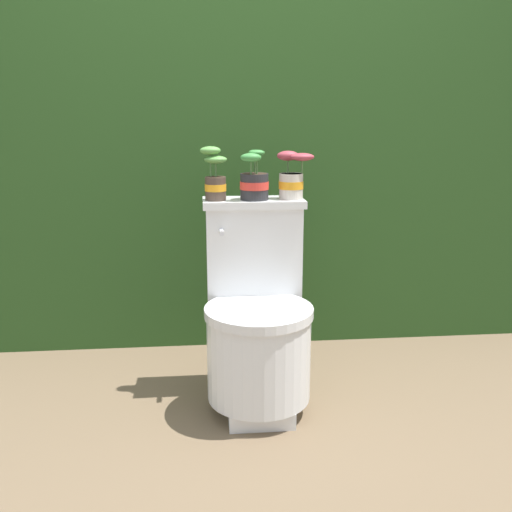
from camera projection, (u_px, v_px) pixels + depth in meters
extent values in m
plane|color=brown|center=(255.00, 412.00, 2.28)|extent=(12.00, 12.00, 0.00)
cube|color=#284C1E|center=(236.00, 169.00, 3.14)|extent=(3.30, 0.81, 1.72)
cube|color=silver|center=(259.00, 403.00, 2.28)|extent=(0.25, 0.32, 0.07)
cylinder|color=silver|center=(259.00, 357.00, 2.23)|extent=(0.40, 0.40, 0.34)
cylinder|color=silver|center=(259.00, 312.00, 2.19)|extent=(0.42, 0.42, 0.04)
cube|color=silver|center=(253.00, 255.00, 2.37)|extent=(0.39, 0.17, 0.41)
cube|color=silver|center=(253.00, 203.00, 2.31)|extent=(0.41, 0.20, 0.03)
cylinder|color=silver|center=(221.00, 232.00, 2.21)|extent=(0.02, 0.05, 0.02)
cylinder|color=#47382D|center=(216.00, 189.00, 2.26)|extent=(0.08, 0.08, 0.09)
cylinder|color=orange|center=(216.00, 187.00, 2.26)|extent=(0.09, 0.09, 0.03)
cylinder|color=#332319|center=(215.00, 178.00, 2.25)|extent=(0.08, 0.08, 0.01)
cylinder|color=#4C753D|center=(211.00, 165.00, 2.25)|extent=(0.01, 0.01, 0.09)
ellipsoid|color=#569342|center=(210.00, 151.00, 2.24)|extent=(0.08, 0.06, 0.03)
cylinder|color=#4C753D|center=(216.00, 169.00, 2.25)|extent=(0.01, 0.01, 0.06)
ellipsoid|color=#569342|center=(216.00, 160.00, 2.24)|extent=(0.09, 0.06, 0.03)
cylinder|color=#262628|center=(254.00, 187.00, 2.28)|extent=(0.11, 0.11, 0.10)
cylinder|color=red|center=(254.00, 185.00, 2.28)|extent=(0.12, 0.12, 0.03)
cylinder|color=#332319|center=(254.00, 175.00, 2.27)|extent=(0.10, 0.10, 0.01)
cylinder|color=#4C753D|center=(257.00, 164.00, 2.24)|extent=(0.01, 0.01, 0.08)
ellipsoid|color=#387F38|center=(257.00, 153.00, 2.23)|extent=(0.06, 0.04, 0.02)
cylinder|color=#4C753D|center=(252.00, 167.00, 2.23)|extent=(0.01, 0.01, 0.05)
ellipsoid|color=#387F38|center=(251.00, 157.00, 2.22)|extent=(0.08, 0.06, 0.03)
cylinder|color=#4C753D|center=(255.00, 164.00, 2.28)|extent=(0.01, 0.01, 0.07)
ellipsoid|color=#387F38|center=(255.00, 152.00, 2.27)|extent=(0.05, 0.04, 0.02)
cylinder|color=beige|center=(291.00, 186.00, 2.30)|extent=(0.10, 0.10, 0.10)
cylinder|color=orange|center=(291.00, 185.00, 2.30)|extent=(0.10, 0.10, 0.03)
cylinder|color=#332319|center=(291.00, 175.00, 2.29)|extent=(0.09, 0.09, 0.01)
cylinder|color=#4C753D|center=(288.00, 166.00, 2.29)|extent=(0.01, 0.01, 0.06)
ellipsoid|color=#93333D|center=(288.00, 156.00, 2.28)|extent=(0.09, 0.06, 0.04)
cylinder|color=#4C753D|center=(302.00, 166.00, 2.27)|extent=(0.01, 0.01, 0.06)
ellipsoid|color=#93333D|center=(302.00, 157.00, 2.26)|extent=(0.10, 0.07, 0.03)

